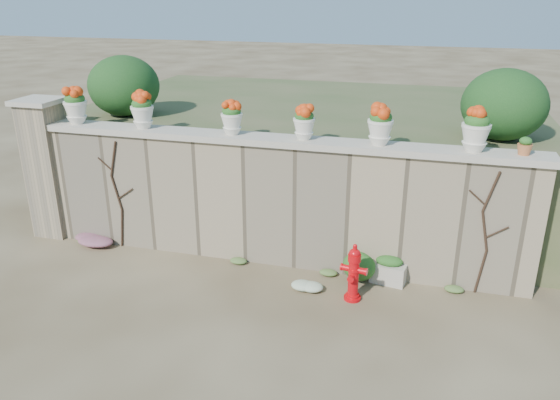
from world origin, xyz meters
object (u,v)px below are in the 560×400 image
(urn_pot_0, at_px, (75,106))
(terracotta_pot, at_px, (525,147))
(planter_box, at_px, (389,270))
(fire_hydrant, at_px, (354,272))

(urn_pot_0, xyz_separation_m, terracotta_pot, (7.01, 0.00, -0.19))
(planter_box, bearing_deg, fire_hydrant, -115.20)
(fire_hydrant, relative_size, urn_pot_0, 1.45)
(planter_box, height_order, terracotta_pot, terracotta_pot)
(fire_hydrant, bearing_deg, planter_box, 63.94)
(planter_box, distance_m, urn_pot_0, 5.78)
(planter_box, xyz_separation_m, terracotta_pot, (1.67, 0.25, 2.01))
(urn_pot_0, bearing_deg, planter_box, -2.68)
(urn_pot_0, height_order, terracotta_pot, urn_pot_0)
(planter_box, relative_size, urn_pot_0, 0.94)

